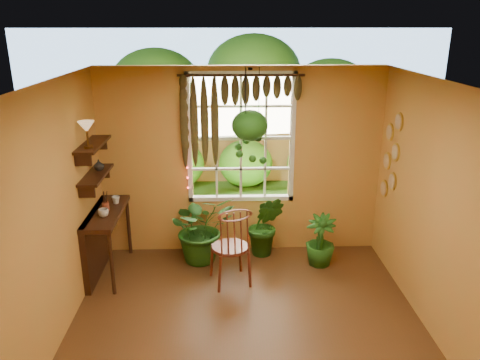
# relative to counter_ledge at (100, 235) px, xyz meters

# --- Properties ---
(floor) EXTENTS (4.50, 4.50, 0.00)m
(floor) POSITION_rel_counter_ledge_xyz_m (1.91, -1.60, -0.55)
(floor) COLOR #522E17
(floor) RESTS_ON ground
(ceiling) EXTENTS (4.50, 4.50, 0.00)m
(ceiling) POSITION_rel_counter_ledge_xyz_m (1.91, -1.60, 2.15)
(ceiling) COLOR silver
(ceiling) RESTS_ON wall_back
(wall_back) EXTENTS (4.00, 0.00, 4.00)m
(wall_back) POSITION_rel_counter_ledge_xyz_m (1.91, 0.65, 0.80)
(wall_back) COLOR gold
(wall_back) RESTS_ON floor
(wall_left) EXTENTS (0.00, 4.50, 4.50)m
(wall_left) POSITION_rel_counter_ledge_xyz_m (-0.09, -1.60, 0.80)
(wall_left) COLOR gold
(wall_left) RESTS_ON floor
(wall_right) EXTENTS (0.00, 4.50, 4.50)m
(wall_right) POSITION_rel_counter_ledge_xyz_m (3.91, -1.60, 0.80)
(wall_right) COLOR gold
(wall_right) RESTS_ON floor
(window) EXTENTS (1.52, 0.10, 1.86)m
(window) POSITION_rel_counter_ledge_xyz_m (1.91, 0.68, 1.15)
(window) COLOR white
(window) RESTS_ON wall_back
(valance_vine) EXTENTS (1.70, 0.12, 1.10)m
(valance_vine) POSITION_rel_counter_ledge_xyz_m (1.82, 0.56, 1.73)
(valance_vine) COLOR #351A0E
(valance_vine) RESTS_ON window
(string_lights) EXTENTS (0.03, 0.03, 1.54)m
(string_lights) POSITION_rel_counter_ledge_xyz_m (1.15, 0.59, 1.20)
(string_lights) COLOR #FF2633
(string_lights) RESTS_ON window
(wall_plates) EXTENTS (0.04, 0.32, 1.10)m
(wall_plates) POSITION_rel_counter_ledge_xyz_m (3.89, 0.19, 1.00)
(wall_plates) COLOR #F5E4C8
(wall_plates) RESTS_ON wall_right
(counter_ledge) EXTENTS (0.40, 1.20, 0.90)m
(counter_ledge) POSITION_rel_counter_ledge_xyz_m (0.00, 0.00, 0.00)
(counter_ledge) COLOR #351A0E
(counter_ledge) RESTS_ON floor
(shelf_lower) EXTENTS (0.25, 0.90, 0.04)m
(shelf_lower) POSITION_rel_counter_ledge_xyz_m (0.03, 0.00, 0.85)
(shelf_lower) COLOR #351A0E
(shelf_lower) RESTS_ON wall_left
(shelf_upper) EXTENTS (0.25, 0.90, 0.04)m
(shelf_upper) POSITION_rel_counter_ledge_xyz_m (0.03, 0.00, 1.25)
(shelf_upper) COLOR #351A0E
(shelf_upper) RESTS_ON wall_left
(backyard) EXTENTS (14.00, 10.00, 12.00)m
(backyard) POSITION_rel_counter_ledge_xyz_m (2.15, 5.27, 0.73)
(backyard) COLOR #2E5D1A
(backyard) RESTS_ON ground
(windsor_chair) EXTENTS (0.58, 0.60, 1.26)m
(windsor_chair) POSITION_rel_counter_ledge_xyz_m (1.75, -0.33, -0.19)
(windsor_chair) COLOR brown
(windsor_chair) RESTS_ON floor
(potted_plant_left) EXTENTS (1.12, 1.05, 1.01)m
(potted_plant_left) POSITION_rel_counter_ledge_xyz_m (1.34, 0.31, -0.05)
(potted_plant_left) COLOR #1B4312
(potted_plant_left) RESTS_ON floor
(potted_plant_mid) EXTENTS (0.59, 0.51, 0.93)m
(potted_plant_mid) POSITION_rel_counter_ledge_xyz_m (2.26, 0.43, -0.09)
(potted_plant_mid) COLOR #1B4312
(potted_plant_mid) RESTS_ON floor
(potted_plant_right) EXTENTS (0.53, 0.53, 0.73)m
(potted_plant_right) POSITION_rel_counter_ledge_xyz_m (3.00, 0.12, -0.19)
(potted_plant_right) COLOR #1B4312
(potted_plant_right) RESTS_ON floor
(hanging_basket) EXTENTS (0.49, 0.49, 1.30)m
(hanging_basket) POSITION_rel_counter_ledge_xyz_m (2.02, 0.41, 1.36)
(hanging_basket) COLOR black
(hanging_basket) RESTS_ON ceiling
(cup_a) EXTENTS (0.15, 0.15, 0.10)m
(cup_a) POSITION_rel_counter_ledge_xyz_m (0.13, -0.19, 0.40)
(cup_a) COLOR silver
(cup_a) RESTS_ON counter_ledge
(cup_b) EXTENTS (0.13, 0.13, 0.10)m
(cup_b) POSITION_rel_counter_ledge_xyz_m (0.19, 0.27, 0.40)
(cup_b) COLOR beige
(cup_b) RESTS_ON counter_ledge
(brush_jar) EXTENTS (0.09, 0.09, 0.33)m
(brush_jar) POSITION_rel_counter_ledge_xyz_m (0.11, 0.03, 0.48)
(brush_jar) COLOR brown
(brush_jar) RESTS_ON counter_ledge
(shelf_vase) EXTENTS (0.14, 0.14, 0.14)m
(shelf_vase) POSITION_rel_counter_ledge_xyz_m (0.04, 0.15, 0.94)
(shelf_vase) COLOR #B2AD99
(shelf_vase) RESTS_ON shelf_lower
(tiffany_lamp) EXTENTS (0.20, 0.20, 0.33)m
(tiffany_lamp) POSITION_rel_counter_ledge_xyz_m (0.05, -0.25, 1.51)
(tiffany_lamp) COLOR #543618
(tiffany_lamp) RESTS_ON shelf_upper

